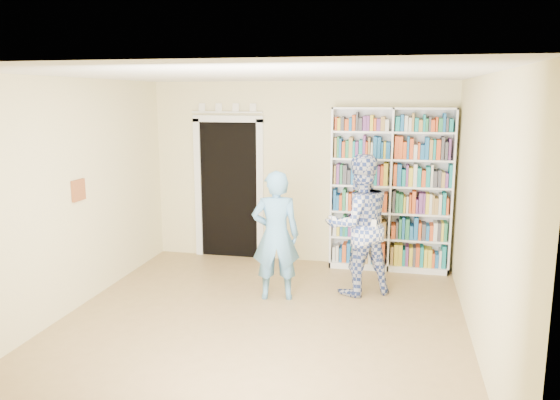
{
  "coord_description": "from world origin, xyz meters",
  "views": [
    {
      "loc": [
        1.41,
        -5.48,
        2.5
      ],
      "look_at": [
        0.05,
        0.9,
        1.24
      ],
      "focal_mm": 35.0,
      "sensor_mm": 36.0,
      "label": 1
    }
  ],
  "objects": [
    {
      "name": "wall_left",
      "position": [
        -2.25,
        0.0,
        1.35
      ],
      "size": [
        0.0,
        5.0,
        5.0
      ],
      "primitive_type": "plane",
      "rotation": [
        1.57,
        0.0,
        1.57
      ],
      "color": "beige",
      "rests_on": "floor"
    },
    {
      "name": "man_blue",
      "position": [
        0.0,
        0.85,
        0.81
      ],
      "size": [
        0.66,
        0.51,
        1.61
      ],
      "primitive_type": "imported",
      "rotation": [
        0.0,
        0.0,
        3.37
      ],
      "color": "#5792C2",
      "rests_on": "floor"
    },
    {
      "name": "wall_right",
      "position": [
        2.25,
        0.0,
        1.35
      ],
      "size": [
        0.0,
        5.0,
        5.0
      ],
      "primitive_type": "plane",
      "rotation": [
        1.57,
        0.0,
        -1.57
      ],
      "color": "beige",
      "rests_on": "floor"
    },
    {
      "name": "paper_sheet",
      "position": [
        1.11,
        1.06,
        0.89
      ],
      "size": [
        0.19,
        0.02,
        0.26
      ],
      "primitive_type": "cube",
      "rotation": [
        0.0,
        0.0,
        0.09
      ],
      "color": "white",
      "rests_on": "man_plaid"
    },
    {
      "name": "doorway",
      "position": [
        -1.1,
        2.48,
        1.18
      ],
      "size": [
        1.1,
        0.08,
        2.43
      ],
      "color": "black",
      "rests_on": "floor"
    },
    {
      "name": "man_plaid",
      "position": [
        0.98,
        1.26,
        0.89
      ],
      "size": [
        1.08,
        1.0,
        1.79
      ],
      "primitive_type": "imported",
      "rotation": [
        0.0,
        0.0,
        3.63
      ],
      "color": "navy",
      "rests_on": "floor"
    },
    {
      "name": "floor",
      "position": [
        0.0,
        0.0,
        0.0
      ],
      "size": [
        5.0,
        5.0,
        0.0
      ],
      "primitive_type": "plane",
      "color": "olive",
      "rests_on": "ground"
    },
    {
      "name": "bookshelf",
      "position": [
        1.35,
        2.34,
        1.18
      ],
      "size": [
        1.7,
        0.32,
        2.33
      ],
      "rotation": [
        0.0,
        0.0,
        0.03
      ],
      "color": "white",
      "rests_on": "floor"
    },
    {
      "name": "ceiling",
      "position": [
        0.0,
        0.0,
        2.7
      ],
      "size": [
        5.0,
        5.0,
        0.0
      ],
      "primitive_type": "plane",
      "rotation": [
        3.14,
        0.0,
        0.0
      ],
      "color": "white",
      "rests_on": "wall_back"
    },
    {
      "name": "wall_art",
      "position": [
        -2.23,
        0.2,
        1.4
      ],
      "size": [
        0.03,
        0.25,
        0.25
      ],
      "primitive_type": "cube",
      "color": "brown",
      "rests_on": "wall_left"
    },
    {
      "name": "wall_back",
      "position": [
        0.0,
        2.5,
        1.35
      ],
      "size": [
        4.5,
        0.0,
        4.5
      ],
      "primitive_type": "plane",
      "rotation": [
        1.57,
        0.0,
        0.0
      ],
      "color": "beige",
      "rests_on": "floor"
    }
  ]
}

